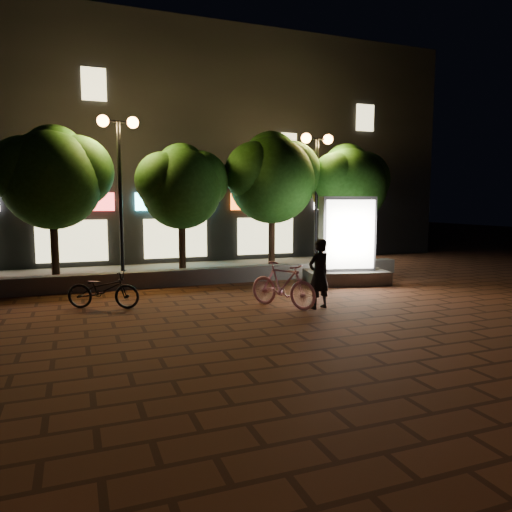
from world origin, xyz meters
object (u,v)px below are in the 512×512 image
street_lamp_right (317,166)px  rider (319,274)px  scooter_parked (103,290)px  tree_mid (182,183)px  tree_far_right (349,182)px  tree_left (53,174)px  ad_kiosk (347,249)px  street_lamp_left (119,156)px  scooter_pink (283,285)px  tree_right (273,175)px

street_lamp_right → rider: size_ratio=2.92×
scooter_parked → street_lamp_right: bearing=-40.6°
tree_mid → tree_far_right: bearing=0.0°
tree_left → ad_kiosk: size_ratio=1.77×
rider → street_lamp_left: bearing=-68.5°
tree_mid → tree_far_right: size_ratio=0.95×
scooter_pink → tree_far_right: bearing=14.3°
ad_kiosk → tree_mid: bearing=146.2°
tree_left → scooter_pink: bearing=-46.0°
tree_right → rider: (-1.26, -5.89, -2.71)m
street_lamp_left → ad_kiosk: bearing=-22.9°
tree_far_right → ad_kiosk: 4.26m
street_lamp_left → street_lamp_right: size_ratio=1.04×
ad_kiosk → rider: bearing=-131.7°
tree_far_right → ad_kiosk: bearing=-122.4°
scooter_parked → tree_mid: bearing=-11.8°
street_lamp_right → rider: bearing=-117.3°
tree_right → street_lamp_right: (1.64, -0.26, 0.33)m
tree_mid → scooter_pink: tree_mid is taller
street_lamp_left → ad_kiosk: 7.75m
street_lamp_right → tree_far_right: bearing=9.6°
tree_mid → street_lamp_right: size_ratio=0.90×
tree_right → scooter_parked: bearing=-147.0°
street_lamp_right → rider: street_lamp_right is taller
scooter_pink → rider: (0.77, -0.43, 0.29)m
tree_right → street_lamp_right: bearing=-9.1°
tree_mid → ad_kiosk: size_ratio=1.63×
tree_mid → scooter_pink: bearing=-76.8°
tree_right → street_lamp_left: 5.38m
tree_far_right → scooter_parked: 10.59m
scooter_pink → scooter_parked: size_ratio=1.06×
tree_far_right → scooter_pink: 8.06m
tree_left → street_lamp_right: bearing=-1.7°
scooter_parked → tree_left: bearing=39.6°
tree_mid → scooter_parked: bearing=-125.6°
street_lamp_left → tree_mid: bearing=7.3°
tree_mid → scooter_pink: (1.28, -5.46, -2.65)m
street_lamp_left → street_lamp_right: bearing=0.0°
tree_right → tree_left: bearing=-180.0°
tree_far_right → scooter_parked: bearing=-156.9°
scooter_pink → ad_kiosk: bearing=4.2°
tree_mid → scooter_parked: size_ratio=2.54×
tree_left → tree_far_right: bearing=-0.0°
tree_left → ad_kiosk: tree_left is taller
scooter_pink → scooter_parked: 4.39m
tree_left → scooter_pink: 8.12m
tree_right → scooter_pink: 6.55m
tree_far_right → street_lamp_right: bearing=-170.4°
tree_right → rider: tree_right is taller
rider → tree_left: bearing=-58.8°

